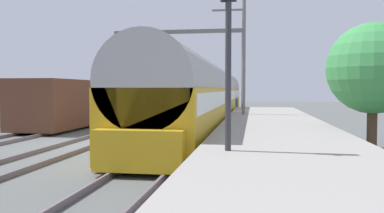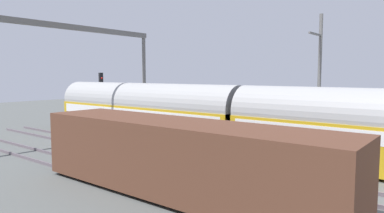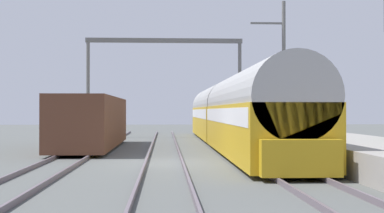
% 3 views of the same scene
% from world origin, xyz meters
% --- Properties ---
extents(passenger_train, '(2.93, 32.85, 3.82)m').
position_xyz_m(passenger_train, '(4.01, 10.45, 1.97)').
color(passenger_train, gold).
rests_on(passenger_train, ground).
extents(freight_car, '(2.80, 13.00, 2.70)m').
position_xyz_m(freight_car, '(-4.01, 8.46, 1.47)').
color(freight_car, '#563323').
rests_on(freight_car, ground).
extents(person_crossing, '(0.39, 0.46, 1.73)m').
position_xyz_m(person_crossing, '(5.46, 18.16, 1.03)').
color(person_crossing, black).
rests_on(person_crossing, ground).
extents(railway_signal_far, '(0.36, 0.30, 4.76)m').
position_xyz_m(railway_signal_far, '(5.93, 26.09, 3.06)').
color(railway_signal_far, '#2D2D33').
rests_on(railway_signal_far, ground).
extents(catenary_gantry, '(12.42, 0.28, 7.86)m').
position_xyz_m(catenary_gantry, '(0.00, 20.65, 5.63)').
color(catenary_gantry, slate).
rests_on(catenary_gantry, ground).
extents(catenary_pole_east_mid, '(1.90, 0.20, 8.00)m').
position_xyz_m(catenary_pole_east_mid, '(6.36, 6.79, 4.15)').
color(catenary_pole_east_mid, slate).
rests_on(catenary_pole_east_mid, ground).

